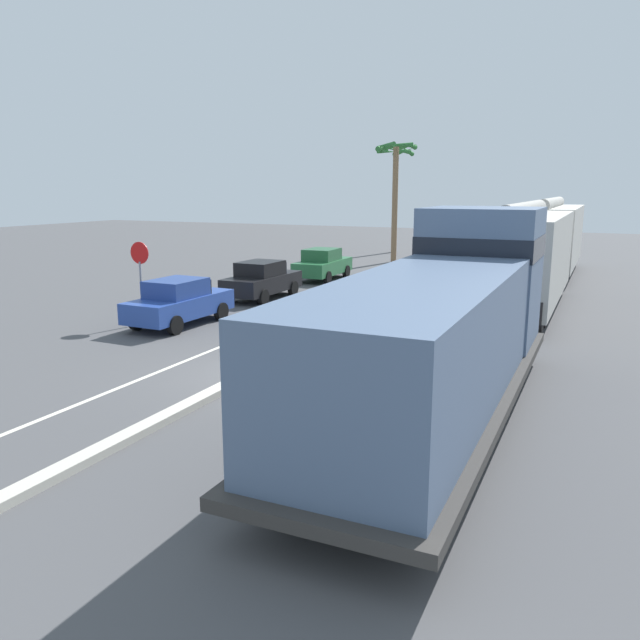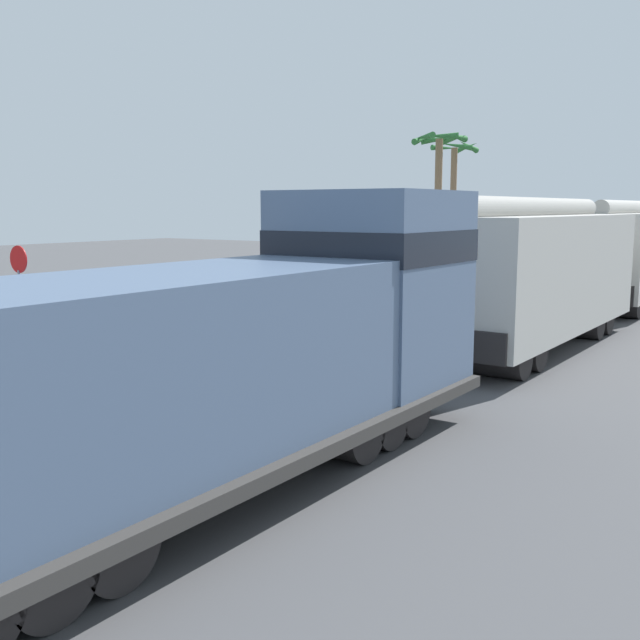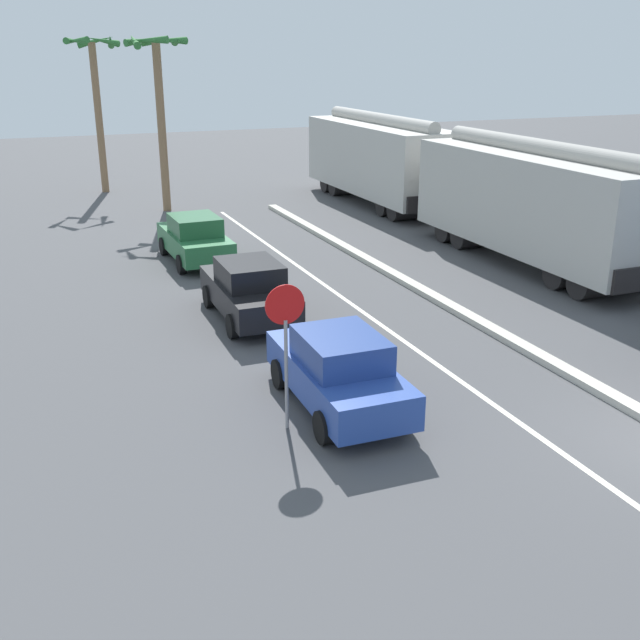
{
  "view_description": "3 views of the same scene",
  "coord_description": "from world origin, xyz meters",
  "px_view_note": "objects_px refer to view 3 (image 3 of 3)",
  "views": [
    {
      "loc": [
        7.92,
        -13.28,
        4.67
      ],
      "look_at": [
        1.05,
        1.65,
        1.2
      ],
      "focal_mm": 35.0,
      "sensor_mm": 36.0,
      "label": 1
    },
    {
      "loc": [
        11.89,
        -8.58,
        3.91
      ],
      "look_at": [
        3.64,
        3.28,
        1.73
      ],
      "focal_mm": 42.0,
      "sensor_mm": 36.0,
      "label": 2
    },
    {
      "loc": [
        -10.97,
        -8.6,
        6.84
      ],
      "look_at": [
        -4.73,
        6.61,
        0.92
      ],
      "focal_mm": 42.0,
      "sensor_mm": 36.0,
      "label": 3
    }
  ],
  "objects_px": {
    "parked_car_blue": "(338,370)",
    "palm_tree_near": "(158,82)",
    "parked_car_black": "(249,290)",
    "hopper_car_lead": "(535,203)",
    "hopper_car_middle": "(379,159)",
    "stop_sign": "(285,329)",
    "parked_car_green": "(195,239)",
    "palm_tree_far": "(95,81)"
  },
  "relations": [
    {
      "from": "parked_car_blue",
      "to": "parked_car_green",
      "type": "distance_m",
      "value": 12.13
    },
    {
      "from": "parked_car_green",
      "to": "palm_tree_far",
      "type": "height_order",
      "value": "palm_tree_far"
    },
    {
      "from": "hopper_car_middle",
      "to": "parked_car_blue",
      "type": "bearing_deg",
      "value": -118.55
    },
    {
      "from": "parked_car_blue",
      "to": "palm_tree_near",
      "type": "xyz_separation_m",
      "value": [
        0.8,
        21.3,
        4.78
      ]
    },
    {
      "from": "stop_sign",
      "to": "palm_tree_near",
      "type": "relative_size",
      "value": 0.38
    },
    {
      "from": "stop_sign",
      "to": "hopper_car_lead",
      "type": "bearing_deg",
      "value": 34.3
    },
    {
      "from": "hopper_car_middle",
      "to": "parked_car_black",
      "type": "relative_size",
      "value": 2.51
    },
    {
      "from": "parked_car_black",
      "to": "palm_tree_far",
      "type": "bearing_deg",
      "value": 92.9
    },
    {
      "from": "parked_car_black",
      "to": "palm_tree_near",
      "type": "relative_size",
      "value": 0.55
    },
    {
      "from": "stop_sign",
      "to": "palm_tree_far",
      "type": "relative_size",
      "value": 0.38
    },
    {
      "from": "hopper_car_middle",
      "to": "parked_car_blue",
      "type": "height_order",
      "value": "hopper_car_middle"
    },
    {
      "from": "parked_car_black",
      "to": "palm_tree_far",
      "type": "relative_size",
      "value": 0.55
    },
    {
      "from": "hopper_car_lead",
      "to": "parked_car_blue",
      "type": "bearing_deg",
      "value": -144.1
    },
    {
      "from": "hopper_car_middle",
      "to": "palm_tree_near",
      "type": "bearing_deg",
      "value": 167.32
    },
    {
      "from": "parked_car_green",
      "to": "stop_sign",
      "type": "relative_size",
      "value": 1.47
    },
    {
      "from": "parked_car_blue",
      "to": "stop_sign",
      "type": "xyz_separation_m",
      "value": [
        -1.26,
        -0.43,
        1.21
      ]
    },
    {
      "from": "hopper_car_middle",
      "to": "parked_car_black",
      "type": "height_order",
      "value": "hopper_car_middle"
    },
    {
      "from": "hopper_car_middle",
      "to": "palm_tree_near",
      "type": "relative_size",
      "value": 1.39
    },
    {
      "from": "hopper_car_middle",
      "to": "stop_sign",
      "type": "relative_size",
      "value": 3.68
    },
    {
      "from": "parked_car_blue",
      "to": "palm_tree_near",
      "type": "relative_size",
      "value": 0.55
    },
    {
      "from": "stop_sign",
      "to": "palm_tree_near",
      "type": "xyz_separation_m",
      "value": [
        2.07,
        21.73,
        3.57
      ]
    },
    {
      "from": "parked_car_blue",
      "to": "palm_tree_far",
      "type": "xyz_separation_m",
      "value": [
        -1.15,
        27.3,
        4.64
      ]
    },
    {
      "from": "hopper_car_middle",
      "to": "parked_car_blue",
      "type": "distance_m",
      "value": 21.83
    },
    {
      "from": "hopper_car_middle",
      "to": "stop_sign",
      "type": "height_order",
      "value": "hopper_car_middle"
    },
    {
      "from": "stop_sign",
      "to": "palm_tree_far",
      "type": "xyz_separation_m",
      "value": [
        0.11,
        27.73,
        3.43
      ]
    },
    {
      "from": "hopper_car_lead",
      "to": "stop_sign",
      "type": "bearing_deg",
      "value": -145.7
    },
    {
      "from": "palm_tree_far",
      "to": "palm_tree_near",
      "type": "bearing_deg",
      "value": -71.92
    },
    {
      "from": "hopper_car_lead",
      "to": "palm_tree_near",
      "type": "xyz_separation_m",
      "value": [
        -9.61,
        13.76,
        3.52
      ]
    },
    {
      "from": "parked_car_black",
      "to": "hopper_car_lead",
      "type": "bearing_deg",
      "value": 9.2
    },
    {
      "from": "hopper_car_lead",
      "to": "hopper_car_middle",
      "type": "height_order",
      "value": "same"
    },
    {
      "from": "hopper_car_lead",
      "to": "parked_car_black",
      "type": "height_order",
      "value": "hopper_car_lead"
    },
    {
      "from": "hopper_car_lead",
      "to": "palm_tree_far",
      "type": "distance_m",
      "value": 23.15
    },
    {
      "from": "stop_sign",
      "to": "parked_car_black",
      "type": "bearing_deg",
      "value": 79.2
    },
    {
      "from": "hopper_car_lead",
      "to": "hopper_car_middle",
      "type": "bearing_deg",
      "value": 90.0
    },
    {
      "from": "hopper_car_lead",
      "to": "parked_car_green",
      "type": "height_order",
      "value": "hopper_car_lead"
    },
    {
      "from": "palm_tree_near",
      "to": "palm_tree_far",
      "type": "distance_m",
      "value": 6.31
    },
    {
      "from": "hopper_car_lead",
      "to": "parked_car_black",
      "type": "xyz_separation_m",
      "value": [
        -10.48,
        -1.7,
        -1.26
      ]
    },
    {
      "from": "hopper_car_middle",
      "to": "parked_car_green",
      "type": "xyz_separation_m",
      "value": [
        -10.46,
        -7.01,
        -1.26
      ]
    },
    {
      "from": "hopper_car_lead",
      "to": "parked_car_green",
      "type": "relative_size",
      "value": 2.5
    },
    {
      "from": "parked_car_green",
      "to": "palm_tree_near",
      "type": "distance_m",
      "value": 10.38
    },
    {
      "from": "hopper_car_middle",
      "to": "parked_car_black",
      "type": "xyz_separation_m",
      "value": [
        -10.48,
        -13.3,
        -1.26
      ]
    },
    {
      "from": "parked_car_black",
      "to": "parked_car_green",
      "type": "distance_m",
      "value": 6.28
    }
  ]
}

